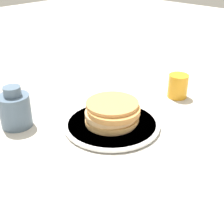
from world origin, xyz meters
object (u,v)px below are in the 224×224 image
object	(u,v)px
pancake_stack	(112,113)
cream_jug	(15,109)
plate	(112,124)
juice_glass	(178,86)

from	to	relation	value
pancake_stack	cream_jug	size ratio (longest dim) A/B	1.32
plate	cream_jug	world-z (taller)	cream_jug
pancake_stack	juice_glass	distance (m)	0.30
plate	pancake_stack	xyz separation A→B (m)	(-0.00, 0.00, 0.04)
juice_glass	cream_jug	distance (m)	0.54
pancake_stack	cream_jug	xyz separation A→B (m)	(0.20, 0.19, 0.01)
pancake_stack	juice_glass	size ratio (longest dim) A/B	2.01
plate	juice_glass	size ratio (longest dim) A/B	3.45
pancake_stack	juice_glass	bearing A→B (deg)	-95.12
pancake_stack	juice_glass	world-z (taller)	juice_glass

